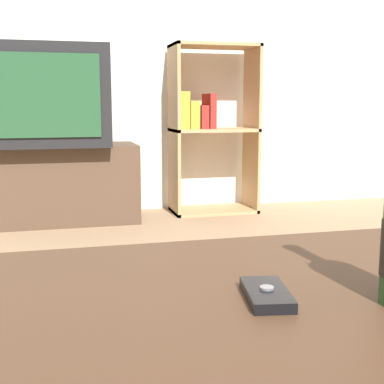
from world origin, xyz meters
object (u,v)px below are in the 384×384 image
Objects in this scene: tv_stand at (51,184)px; cell_phone at (267,294)px; television at (47,96)px; bookshelf at (208,125)px.

cell_phone reaches higher than tv_stand.
television is 2.66m from cell_phone.
television is 0.64× the size of bookshelf.
television is 6.14× the size of cell_phone.
television reaches higher than cell_phone.
bookshelf is 2.79m from cell_phone.
cell_phone is at bearing -83.81° from television.
bookshelf is (0.99, 0.06, 0.33)m from tv_stand.
tv_stand is 0.95× the size of bookshelf.
bookshelf is (0.99, 0.07, -0.18)m from television.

